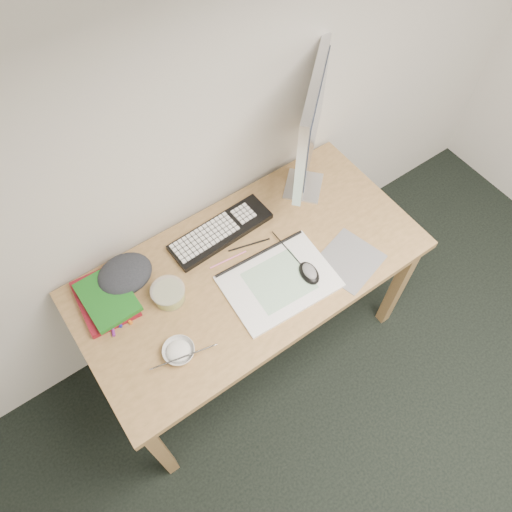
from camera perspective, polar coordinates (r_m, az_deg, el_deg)
The scene contains 18 objects.
desk at distance 2.06m, azimuth -0.70°, elevation -2.44°, with size 1.40×0.70×0.75m.
mousepad at distance 2.03m, azimuth 10.58°, elevation -0.51°, with size 0.24×0.22×0.00m, color slate.
sketchpad at distance 1.95m, azimuth 2.65°, elevation -2.93°, with size 0.42×0.30×0.01m, color silver.
keyboard at distance 2.07m, azimuth -4.05°, elevation 2.79°, with size 0.44×0.14×0.03m, color black.
monitor at distance 1.97m, azimuth 6.29°, elevation 14.74°, with size 0.39×0.36×0.59m.
mouse at distance 1.95m, azimuth 6.13°, elevation -1.77°, with size 0.07×0.11×0.04m, color black.
rice_bowl at distance 1.83m, azimuth -8.80°, elevation -10.75°, with size 0.12×0.12×0.04m, color white.
chopsticks at distance 1.80m, azimuth -8.26°, elevation -11.33°, with size 0.02×0.02×0.24m, color silver.
fruit_tub at distance 1.92m, azimuth -9.95°, elevation -4.28°, with size 0.13×0.13×0.06m, color gold.
book_red at distance 1.99m, azimuth -16.85°, elevation -4.72°, with size 0.19×0.26×0.03m, color maroon.
book_green at distance 1.96m, azimuth -16.62°, elevation -4.56°, with size 0.17×0.24×0.02m, color #1A6A1B.
cloth_lump at distance 1.99m, azimuth -14.76°, elevation -2.03°, with size 0.18×0.15×0.08m, color #2A2E33.
pencil_pink at distance 2.00m, azimuth -3.20°, elevation -0.41°, with size 0.01×0.01×0.16m, color pink.
pencil_tan at distance 1.99m, azimuth 0.47°, elevation -0.63°, with size 0.01×0.01×0.20m, color tan.
pencil_black at distance 2.04m, azimuth -0.79°, elevation 1.29°, with size 0.01×0.01×0.18m, color black.
marker_blue at distance 1.96m, azimuth -15.23°, elevation -5.96°, with size 0.01×0.01×0.14m, color #1C2099.
marker_orange at distance 1.95m, azimuth -15.35°, elevation -6.17°, with size 0.01×0.01×0.14m, color orange.
marker_purple at distance 1.95m, azimuth -16.20°, elevation -7.07°, with size 0.01×0.01×0.13m, color #792588.
Camera 1 is at (-0.63, 0.59, 2.46)m, focal length 35.00 mm.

